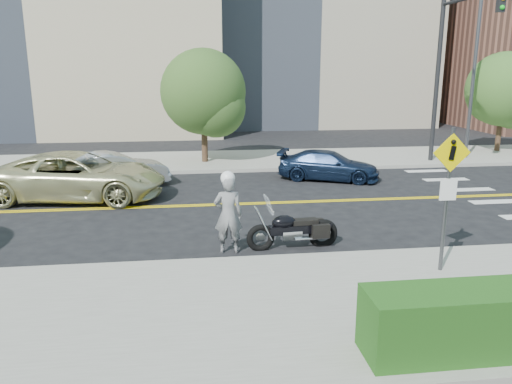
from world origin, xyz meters
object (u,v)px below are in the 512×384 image
object	(u,v)px
suv	(78,176)
parked_car_blue	(328,165)
motorcyclist	(228,212)
motorcycle	(293,221)
parked_car_silver	(114,170)
pedestrian_sign	(448,186)

from	to	relation	value
suv	parked_car_blue	world-z (taller)	suv
motorcyclist	parked_car_blue	world-z (taller)	motorcyclist
motorcyclist	motorcycle	bearing A→B (deg)	-171.46
motorcycle	parked_car_blue	size ratio (longest dim) A/B	0.56
suv	parked_car_silver	xyz separation A→B (m)	(0.92, 1.57, -0.14)
motorcycle	suv	xyz separation A→B (m)	(-6.19, 5.53, 0.12)
motorcyclist	motorcycle	world-z (taller)	motorcyclist
motorcycle	parked_car_blue	distance (m)	7.96
parked_car_silver	motorcycle	bearing A→B (deg)	-162.58
parked_car_silver	parked_car_blue	size ratio (longest dim) A/B	1.01
pedestrian_sign	parked_car_blue	distance (m)	9.62
motorcyclist	parked_car_silver	distance (m)	8.10
motorcycle	parked_car_silver	xyz separation A→B (m)	(-5.27, 7.10, -0.02)
pedestrian_sign	parked_car_blue	bearing A→B (deg)	88.96
suv	motorcyclist	bearing A→B (deg)	-132.98
pedestrian_sign	motorcyclist	distance (m)	4.86
pedestrian_sign	motorcycle	size ratio (longest dim) A/B	1.36
parked_car_blue	pedestrian_sign	bearing A→B (deg)	-159.45
pedestrian_sign	motorcycle	bearing A→B (deg)	142.34
motorcyclist	motorcycle	distance (m)	1.62
motorcyclist	suv	world-z (taller)	motorcyclist
pedestrian_sign	motorcycle	world-z (taller)	pedestrian_sign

